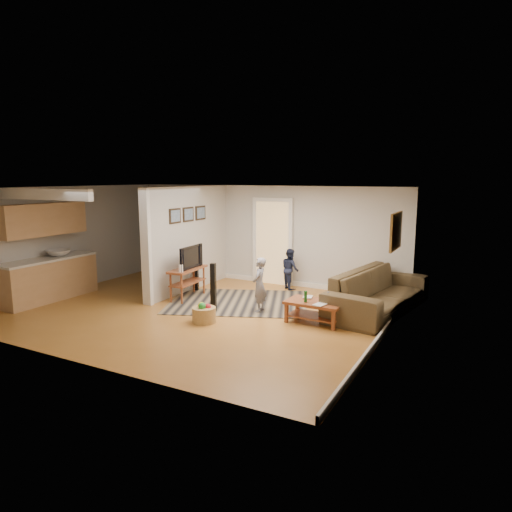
% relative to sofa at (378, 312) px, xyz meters
% --- Properties ---
extents(ground, '(7.50, 7.50, 0.00)m').
position_rel_sofa_xyz_m(ground, '(-3.30, -1.68, 0.00)').
color(ground, '#9B6527').
rests_on(ground, ground).
extents(room_shell, '(7.54, 6.02, 2.52)m').
position_rel_sofa_xyz_m(room_shell, '(-4.37, -1.25, 1.46)').
color(room_shell, beige).
rests_on(room_shell, ground).
extents(area_rug, '(3.58, 3.14, 0.01)m').
position_rel_sofa_xyz_m(area_rug, '(-2.88, -0.70, 0.01)').
color(area_rug, black).
rests_on(area_rug, ground).
extents(sofa, '(1.60, 3.05, 0.85)m').
position_rel_sofa_xyz_m(sofa, '(0.00, 0.00, 0.00)').
color(sofa, '#4D3C26').
rests_on(sofa, ground).
extents(coffee_table, '(1.08, 0.65, 0.63)m').
position_rel_sofa_xyz_m(coffee_table, '(-0.88, -1.26, 0.32)').
color(coffee_table, brown).
rests_on(coffee_table, ground).
extents(tv_console, '(0.50, 1.14, 0.95)m').
position_rel_sofa_xyz_m(tv_console, '(-4.04, -0.95, 0.63)').
color(tv_console, brown).
rests_on(tv_console, ground).
extents(speaker_left, '(0.12, 0.12, 1.01)m').
position_rel_sofa_xyz_m(speaker_left, '(-2.95, -1.58, 0.51)').
color(speaker_left, black).
rests_on(speaker_left, ground).
extents(speaker_right, '(0.13, 0.13, 1.06)m').
position_rel_sofa_xyz_m(speaker_right, '(-4.30, -0.28, 0.53)').
color(speaker_right, black).
rests_on(speaker_right, ground).
extents(toy_basket, '(0.45, 0.45, 0.40)m').
position_rel_sofa_xyz_m(toy_basket, '(-2.75, -2.22, 0.16)').
color(toy_basket, olive).
rests_on(toy_basket, ground).
extents(child, '(0.33, 0.45, 1.12)m').
position_rel_sofa_xyz_m(child, '(-2.14, -1.11, 0.00)').
color(child, gray).
rests_on(child, ground).
extents(toddler, '(0.61, 0.61, 1.00)m').
position_rel_sofa_xyz_m(toddler, '(-2.37, 0.95, 0.00)').
color(toddler, '#1D233D').
rests_on(toddler, ground).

